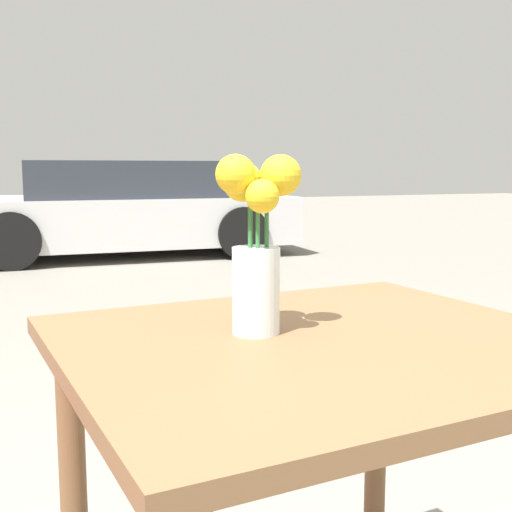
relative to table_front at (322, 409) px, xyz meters
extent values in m
cube|color=brown|center=(0.00, 0.00, 0.11)|extent=(0.87, 0.78, 0.03)
cylinder|color=brown|center=(0.33, 0.33, -0.27)|extent=(0.05, 0.05, 0.73)
cylinder|color=silver|center=(-0.09, 0.06, 0.20)|extent=(0.08, 0.08, 0.14)
cylinder|color=silver|center=(-0.09, 0.06, 0.17)|extent=(0.07, 0.07, 0.08)
cylinder|color=#337038|center=(-0.07, 0.06, 0.25)|extent=(0.01, 0.01, 0.23)
sphere|color=yellow|center=(-0.05, 0.06, 0.38)|extent=(0.07, 0.07, 0.07)
cylinder|color=#337038|center=(-0.09, 0.08, 0.24)|extent=(0.01, 0.01, 0.22)
sphere|color=yellow|center=(-0.10, 0.10, 0.37)|extent=(0.07, 0.07, 0.07)
cylinder|color=#337038|center=(-0.10, 0.07, 0.25)|extent=(0.01, 0.01, 0.23)
sphere|color=yellow|center=(-0.12, 0.07, 0.39)|extent=(0.06, 0.06, 0.06)
cylinder|color=#337038|center=(-0.09, 0.06, 0.23)|extent=(0.01, 0.01, 0.20)
sphere|color=yellow|center=(-0.09, 0.03, 0.35)|extent=(0.05, 0.05, 0.05)
cube|color=silver|center=(1.05, 6.81, -0.22)|extent=(4.10, 2.02, 0.56)
cube|color=#2D333D|center=(1.05, 6.81, 0.27)|extent=(2.30, 1.76, 0.42)
cylinder|color=black|center=(-0.24, 6.05, -0.33)|extent=(0.61, 0.22, 0.60)
cylinder|color=black|center=(-0.13, 7.72, -0.33)|extent=(0.61, 0.22, 0.60)
cylinder|color=black|center=(2.24, 5.89, -0.33)|extent=(0.61, 0.22, 0.60)
cylinder|color=black|center=(2.34, 7.57, -0.33)|extent=(0.61, 0.22, 0.60)
camera|label=1|loc=(-0.50, -0.89, 0.40)|focal=45.00mm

